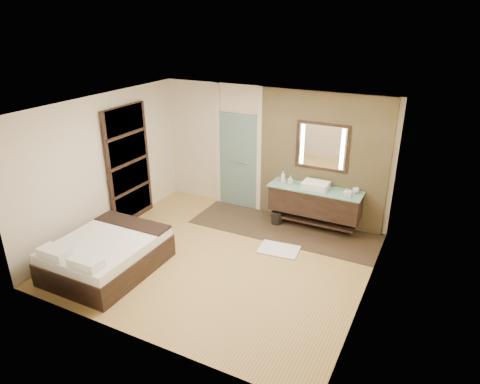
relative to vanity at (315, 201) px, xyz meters
The scene contains 15 objects.
floor 2.29m from the vanity, 119.83° to the right, with size 5.00×5.00×0.00m, color #A17943.
tile_strip 0.83m from the vanity, 147.54° to the right, with size 3.80×1.30×0.01m, color #34281C.
stone_wall 0.82m from the vanity, 90.00° to the left, with size 2.60×0.08×2.70m, color tan.
vanity is the anchor object (origin of this frame).
mirror_unit 1.10m from the vanity, 90.00° to the left, with size 1.06×0.04×0.96m.
frosted_door 1.95m from the vanity, behind, with size 1.10×0.12×2.70m.
shoji_partition 3.82m from the vanity, 159.50° to the right, with size 0.06×1.20×2.40m.
bed 4.05m from the vanity, 130.50° to the right, with size 1.49×1.85×0.71m.
bath_mat 1.33m from the vanity, 103.24° to the right, with size 0.72×0.50×0.02m, color white.
waste_bin 0.87m from the vanity, 165.60° to the right, with size 0.22×0.22×0.27m, color black.
tissue_box 0.75m from the vanity, ahead, with size 0.12×0.12×0.10m, color silver.
soap_bottle_a 0.81m from the vanity, behind, with size 0.09×0.09×0.23m, color white.
soap_bottle_b 0.65m from the vanity, behind, with size 0.08×0.08×0.17m, color #B2B2B2.
soap_bottle_c 0.72m from the vanity, ahead, with size 0.11×0.11×0.14m, color #A7D2D2.
cup 0.83m from the vanity, ahead, with size 0.12×0.12×0.10m, color white.
Camera 1 is at (3.28, -5.69, 4.05)m, focal length 32.00 mm.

